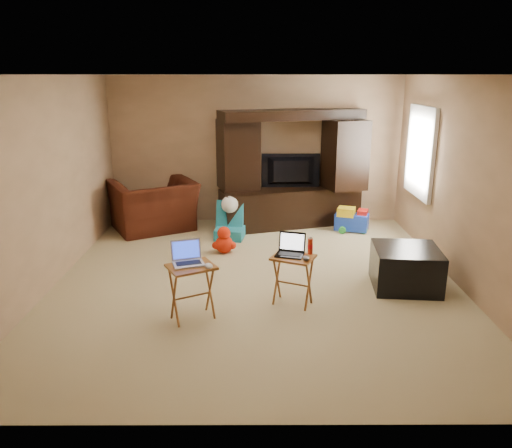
{
  "coord_description": "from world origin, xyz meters",
  "views": [
    {
      "loc": [
        -0.02,
        -5.88,
        2.5
      ],
      "look_at": [
        0.0,
        -0.2,
        0.8
      ],
      "focal_mm": 35.0,
      "sensor_mm": 36.0,
      "label": 1
    }
  ],
  "objects_px": {
    "tray_table_right": "(293,280)",
    "mouse_left": "(209,266)",
    "entertainment_center": "(291,169)",
    "plush_toy": "(224,240)",
    "child_rocker": "(230,221)",
    "recliner": "(154,206)",
    "mouse_right": "(306,258)",
    "laptop_left": "(188,254)",
    "laptop_right": "(290,245)",
    "push_toy": "(352,219)",
    "tray_table_left": "(192,292)",
    "television": "(291,171)",
    "ottoman": "(406,268)",
    "water_bottle": "(310,246)"
  },
  "relations": [
    {
      "from": "tray_table_right",
      "to": "water_bottle",
      "type": "bearing_deg",
      "value": 47.47
    },
    {
      "from": "push_toy",
      "to": "ottoman",
      "type": "height_order",
      "value": "ottoman"
    },
    {
      "from": "push_toy",
      "to": "tray_table_right",
      "type": "height_order",
      "value": "tray_table_right"
    },
    {
      "from": "ottoman",
      "to": "laptop_right",
      "type": "distance_m",
      "value": 1.59
    },
    {
      "from": "recliner",
      "to": "mouse_right",
      "type": "height_order",
      "value": "recliner"
    },
    {
      "from": "recliner",
      "to": "child_rocker",
      "type": "distance_m",
      "value": 1.37
    },
    {
      "from": "recliner",
      "to": "plush_toy",
      "type": "bearing_deg",
      "value": 108.35
    },
    {
      "from": "laptop_right",
      "to": "mouse_right",
      "type": "relative_size",
      "value": 2.58
    },
    {
      "from": "laptop_left",
      "to": "mouse_right",
      "type": "relative_size",
      "value": 2.7
    },
    {
      "from": "laptop_left",
      "to": "water_bottle",
      "type": "relative_size",
      "value": 1.78
    },
    {
      "from": "push_toy",
      "to": "tray_table_right",
      "type": "xyz_separation_m",
      "value": [
        -1.19,
        -2.77,
        0.08
      ]
    },
    {
      "from": "ottoman",
      "to": "tray_table_right",
      "type": "relative_size",
      "value": 1.34
    },
    {
      "from": "mouse_left",
      "to": "water_bottle",
      "type": "xyz_separation_m",
      "value": [
        1.09,
        0.5,
        0.04
      ]
    },
    {
      "from": "mouse_left",
      "to": "water_bottle",
      "type": "distance_m",
      "value": 1.2
    },
    {
      "from": "push_toy",
      "to": "ottoman",
      "type": "bearing_deg",
      "value": -65.09
    },
    {
      "from": "television",
      "to": "recliner",
      "type": "xyz_separation_m",
      "value": [
        -2.3,
        -0.27,
        -0.52
      ]
    },
    {
      "from": "tray_table_right",
      "to": "entertainment_center",
      "type": "bearing_deg",
      "value": 111.49
    },
    {
      "from": "water_bottle",
      "to": "push_toy",
      "type": "bearing_deg",
      "value": 69.73
    },
    {
      "from": "entertainment_center",
      "to": "laptop_left",
      "type": "relative_size",
      "value": 7.6
    },
    {
      "from": "tray_table_left",
      "to": "laptop_right",
      "type": "relative_size",
      "value": 2.0
    },
    {
      "from": "recliner",
      "to": "plush_toy",
      "type": "xyz_separation_m",
      "value": [
        1.23,
        -1.16,
        -0.21
      ]
    },
    {
      "from": "television",
      "to": "child_rocker",
      "type": "distance_m",
      "value": 1.41
    },
    {
      "from": "entertainment_center",
      "to": "plush_toy",
      "type": "relative_size",
      "value": 5.93
    },
    {
      "from": "tray_table_right",
      "to": "laptop_left",
      "type": "height_order",
      "value": "laptop_left"
    },
    {
      "from": "laptop_right",
      "to": "push_toy",
      "type": "bearing_deg",
      "value": 82.35
    },
    {
      "from": "recliner",
      "to": "laptop_right",
      "type": "distance_m",
      "value": 3.52
    },
    {
      "from": "mouse_left",
      "to": "mouse_right",
      "type": "height_order",
      "value": "mouse_left"
    },
    {
      "from": "recliner",
      "to": "laptop_right",
      "type": "height_order",
      "value": "recliner"
    },
    {
      "from": "tray_table_right",
      "to": "mouse_left",
      "type": "bearing_deg",
      "value": -129.91
    },
    {
      "from": "laptop_right",
      "to": "tray_table_left",
      "type": "bearing_deg",
      "value": -144.12
    },
    {
      "from": "recliner",
      "to": "ottoman",
      "type": "distance_m",
      "value": 4.25
    },
    {
      "from": "tray_table_left",
      "to": "water_bottle",
      "type": "bearing_deg",
      "value": -9.75
    },
    {
      "from": "entertainment_center",
      "to": "tray_table_right",
      "type": "xyz_separation_m",
      "value": [
        -0.19,
        -3.12,
        -0.69
      ]
    },
    {
      "from": "plush_toy",
      "to": "laptop_right",
      "type": "distance_m",
      "value": 1.94
    },
    {
      "from": "tray_table_right",
      "to": "mouse_left",
      "type": "height_order",
      "value": "mouse_left"
    },
    {
      "from": "television",
      "to": "plush_toy",
      "type": "height_order",
      "value": "television"
    },
    {
      "from": "recliner",
      "to": "plush_toy",
      "type": "height_order",
      "value": "recliner"
    },
    {
      "from": "entertainment_center",
      "to": "plush_toy",
      "type": "xyz_separation_m",
      "value": [
        -1.06,
        -1.42,
        -0.78
      ]
    },
    {
      "from": "mouse_left",
      "to": "child_rocker",
      "type": "bearing_deg",
      "value": 88.51
    },
    {
      "from": "tray_table_left",
      "to": "laptop_left",
      "type": "xyz_separation_m",
      "value": [
        -0.03,
        0.03,
        0.42
      ]
    },
    {
      "from": "push_toy",
      "to": "child_rocker",
      "type": "bearing_deg",
      "value": -149.85
    },
    {
      "from": "entertainment_center",
      "to": "mouse_right",
      "type": "bearing_deg",
      "value": -108.51
    },
    {
      "from": "tray_table_left",
      "to": "tray_table_right",
      "type": "relative_size",
      "value": 1.05
    },
    {
      "from": "recliner",
      "to": "child_rocker",
      "type": "xyz_separation_m",
      "value": [
        1.28,
        -0.47,
        -0.12
      ]
    },
    {
      "from": "plush_toy",
      "to": "water_bottle",
      "type": "distance_m",
      "value": 2.0
    },
    {
      "from": "recliner",
      "to": "child_rocker",
      "type": "bearing_deg",
      "value": 131.29
    },
    {
      "from": "tray_table_left",
      "to": "tray_table_right",
      "type": "distance_m",
      "value": 1.14
    },
    {
      "from": "ottoman",
      "to": "laptop_left",
      "type": "distance_m",
      "value": 2.7
    },
    {
      "from": "entertainment_center",
      "to": "child_rocker",
      "type": "relative_size",
      "value": 4.1
    },
    {
      "from": "entertainment_center",
      "to": "laptop_left",
      "type": "bearing_deg",
      "value": -128.25
    }
  ]
}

